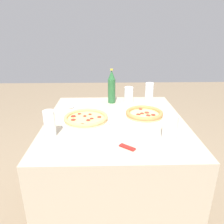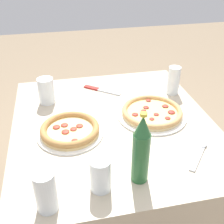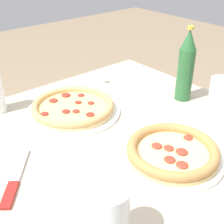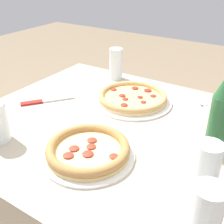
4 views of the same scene
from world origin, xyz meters
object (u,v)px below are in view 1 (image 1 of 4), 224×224
pizza_veggie (86,119)px  glass_mango_juice (129,95)px  glass_iced_tea (149,92)px  spoon (77,106)px  knife (118,144)px  beer_bottle (112,87)px  pizza_salami (144,114)px  glass_water (170,128)px  glass_orange_juice (50,125)px

pizza_veggie → glass_mango_juice: bearing=141.2°
glass_iced_tea → spoon: bearing=-76.5°
knife → beer_bottle: bearing=-178.4°
pizza_salami → glass_water: 0.30m
glass_mango_juice → beer_bottle: bearing=-83.9°
pizza_veggie → glass_water: (0.23, 0.46, 0.04)m
glass_water → pizza_veggie: bearing=-116.1°
pizza_salami → beer_bottle: bearing=-145.4°
glass_orange_juice → glass_iced_tea: 0.89m
pizza_veggie → glass_water: size_ratio=2.46×
pizza_veggie → glass_iced_tea: 0.63m
pizza_salami → spoon: (-0.22, -0.47, -0.02)m
pizza_veggie → spoon: (-0.28, -0.09, -0.01)m
glass_iced_tea → spoon: glass_iced_tea is taller
pizza_veggie → glass_mango_juice: 0.49m
beer_bottle → glass_mango_juice: bearing=96.1°
pizza_salami → glass_iced_tea: (-0.36, 0.10, 0.04)m
spoon → pizza_veggie: bearing=18.4°
glass_iced_tea → spoon: size_ratio=0.92×
glass_mango_juice → spoon: (0.09, -0.40, -0.05)m
pizza_veggie → knife: bearing=32.4°
knife → glass_water: bearing=104.0°
glass_iced_tea → beer_bottle: 0.32m
glass_mango_juice → beer_bottle: 0.15m
pizza_salami → glass_iced_tea: glass_iced_tea is taller
glass_iced_tea → beer_bottle: (0.06, -0.30, 0.06)m
glass_water → glass_iced_tea: glass_iced_tea is taller
glass_orange_juice → knife: (0.11, 0.36, -0.06)m
beer_bottle → glass_iced_tea: bearing=100.9°
glass_orange_juice → knife: size_ratio=0.81×
glass_mango_juice → glass_orange_juice: size_ratio=0.82×
pizza_veggie → glass_water: bearing=63.9°
knife → glass_mango_juice: bearing=170.2°
glass_mango_juice → pizza_salami: bearing=13.0°
pizza_veggie → knife: 0.35m
glass_water → spoon: 0.76m
glass_water → beer_bottle: (-0.59, -0.29, 0.07)m
pizza_veggie → pizza_salami: bearing=99.4°
glass_iced_tea → knife: (0.72, -0.29, -0.06)m
pizza_salami → glass_water: (0.29, 0.09, 0.04)m
pizza_salami → glass_mango_juice: size_ratio=2.30×
beer_bottle → knife: bearing=1.6°
spoon → pizza_salami: bearing=64.7°
glass_orange_juice → glass_iced_tea: (-0.61, 0.65, -0.00)m
pizza_veggie → pizza_salami: 0.38m
glass_water → knife: glass_water is taller
pizza_salami → glass_iced_tea: 0.37m
glass_water → spoon: bearing=-132.5°
pizza_veggie → beer_bottle: (-0.36, 0.17, 0.11)m
glass_iced_tea → knife: glass_iced_tea is taller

